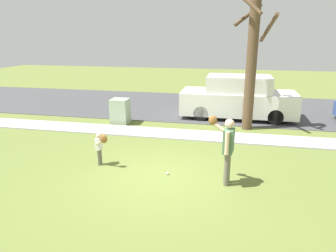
# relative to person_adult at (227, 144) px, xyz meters

# --- Properties ---
(ground_plane) EXTENTS (48.00, 48.00, 0.00)m
(ground_plane) POSITION_rel_person_adult_xyz_m (-1.70, 3.54, -1.05)
(ground_plane) COLOR olive
(sidewalk_strip) EXTENTS (36.00, 1.20, 0.06)m
(sidewalk_strip) POSITION_rel_person_adult_xyz_m (-1.70, 3.64, -1.02)
(sidewalk_strip) COLOR #B2B2AD
(sidewalk_strip) RESTS_ON ground
(road_surface) EXTENTS (36.00, 6.80, 0.02)m
(road_surface) POSITION_rel_person_adult_xyz_m (-1.70, 8.64, -1.04)
(road_surface) COLOR #424244
(road_surface) RESTS_ON ground
(person_adult) EXTENTS (0.68, 0.69, 1.70)m
(person_adult) POSITION_rel_person_adult_xyz_m (0.00, 0.00, 0.00)
(person_adult) COLOR #6B6656
(person_adult) RESTS_ON ground
(person_child) EXTENTS (0.43, 0.42, 1.00)m
(person_child) POSITION_rel_person_adult_xyz_m (-3.50, 0.39, -0.39)
(person_child) COLOR #6B6656
(person_child) RESTS_ON ground
(baseball) EXTENTS (0.07, 0.07, 0.07)m
(baseball) POSITION_rel_person_adult_xyz_m (-1.52, 0.19, -1.01)
(baseball) COLOR white
(baseball) RESTS_ON ground
(utility_cabinet) EXTENTS (0.71, 0.69, 1.04)m
(utility_cabinet) POSITION_rel_person_adult_xyz_m (-4.54, 4.75, -0.52)
(utility_cabinet) COLOR #9EB293
(utility_cabinet) RESTS_ON ground
(street_tree_near) EXTENTS (1.85, 1.89, 5.94)m
(street_tree_near) POSITION_rel_person_adult_xyz_m (0.70, 5.02, 2.09)
(street_tree_near) COLOR brown
(street_tree_near) RESTS_ON ground
(parked_van_white) EXTENTS (5.00, 1.95, 1.88)m
(parked_van_white) POSITION_rel_person_adult_xyz_m (0.31, 6.69, -0.14)
(parked_van_white) COLOR silver
(parked_van_white) RESTS_ON road_surface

